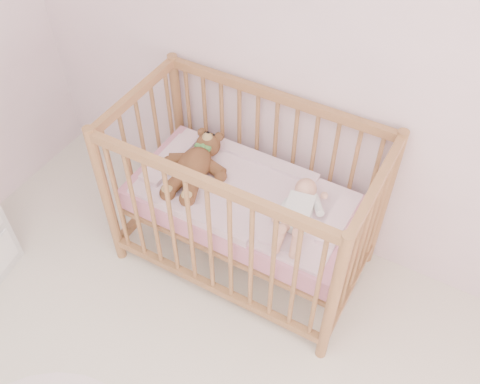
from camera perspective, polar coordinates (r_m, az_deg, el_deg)
The scene contains 6 objects.
wall_back at distance 2.49m, azimuth 13.50°, elevation 15.00°, with size 4.00×0.02×2.70m, color white.
crib at distance 2.86m, azimuth 0.49°, elevation -1.00°, with size 1.36×0.76×1.00m, color #AB7348, non-canonical shape.
mattress at distance 2.87m, azimuth 0.49°, elevation -1.20°, with size 1.22×0.62×0.13m, color pink.
blanket at distance 2.81m, azimuth 0.50°, elevation -0.18°, with size 1.10×0.58×0.06m, color #F1A6BE, non-canonical shape.
baby at distance 2.66m, azimuth 6.25°, elevation -1.79°, with size 0.25×0.51×0.12m, color white, non-canonical shape.
teddy_bear at distance 2.85m, azimuth -4.91°, elevation 2.86°, with size 0.38×0.54×0.15m, color brown, non-canonical shape.
Camera 1 is at (0.52, -0.08, 2.63)m, focal length 40.00 mm.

